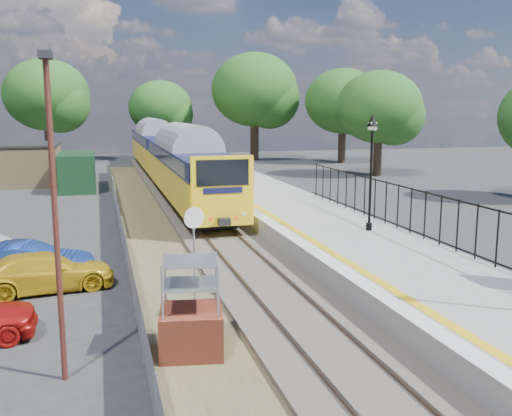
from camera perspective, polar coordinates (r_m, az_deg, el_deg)
name	(u,v)px	position (r m, az deg, el deg)	size (l,w,h in m)	color
ground	(292,316)	(16.14, 3.59, -10.71)	(120.00, 120.00, 0.00)	#2D2D30
track_bed	(210,239)	(25.00, -4.66, -3.06)	(5.90, 80.00, 0.29)	#473F38
platform	(324,232)	(24.64, 6.81, -2.43)	(5.00, 70.00, 0.90)	gray
platform_edge	(278,224)	(23.86, 2.24, -1.66)	(0.90, 70.00, 0.01)	silver
victorian_lamp_north	(372,145)	(22.77, 11.50, 6.22)	(0.44, 0.44, 4.60)	black
palisade_fence	(453,223)	(20.49, 19.13, -1.47)	(0.12, 26.00, 2.00)	black
wire_fence	(120,222)	(26.77, -13.48, -1.32)	(0.06, 52.00, 1.20)	#999EA3
outbuilding	(17,166)	(46.06, -22.80, 3.93)	(10.80, 10.10, 3.12)	#A0865A
tree_line	(165,99)	(56.64, -9.09, 10.69)	(56.80, 43.80, 11.88)	#332319
train	(167,153)	(44.19, -8.94, 5.43)	(2.82, 40.83, 3.51)	yellow
brick_plinth	(191,309)	(13.44, -6.52, -10.02)	(1.65, 1.65, 2.32)	#963D26
speed_sign	(194,240)	(16.11, -6.22, -3.17)	(0.58, 0.21, 2.98)	#999EA3
carpark_lamp	(54,199)	(12.15, -19.53, 0.81)	(0.25, 0.50, 6.77)	#53251B
car_blue	(29,263)	(20.18, -21.79, -5.16)	(1.45, 4.15, 1.37)	navy
car_yellow	(45,272)	(19.23, -20.32, -6.01)	(1.71, 4.22, 1.22)	gold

